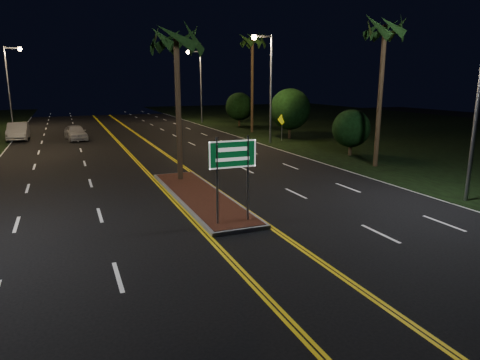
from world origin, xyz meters
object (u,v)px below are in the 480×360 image
streetlight_right_mid (267,76)px  shrub_near (351,129)px  palm_right_far (252,42)px  warning_sign (282,123)px  palm_right_near (385,30)px  shrub_far (239,106)px  palm_median (176,40)px  streetlight_right_far (198,78)px  car_far (18,130)px  streetlight_left_far (11,77)px  highway_sign (233,162)px  median_island (200,196)px  streetlight_right_near (475,71)px  car_near (75,131)px  shrub_mid (290,109)px

streetlight_right_mid → shrub_near: size_ratio=2.73×
palm_right_far → warning_sign: 10.37m
palm_right_near → shrub_far: bearing=87.1°
palm_median → shrub_far: 29.41m
streetlight_right_far → palm_median: bearing=-108.6°
car_far → shrub_near: bearing=-38.9°
streetlight_right_far → palm_median: size_ratio=1.08×
streetlight_left_far → palm_median: size_ratio=1.08×
streetlight_left_far → shrub_far: size_ratio=2.27×
streetlight_right_far → highway_sign: bearing=-105.1°
median_island → warning_sign: size_ratio=4.21×
palm_median → palm_right_near: palm_right_near is taller
streetlight_right_near → car_near: size_ratio=1.84×
shrub_far → streetlight_left_far: bearing=161.9°
streetlight_right_near → car_near: (-15.25, 28.39, -4.84)m
streetlight_left_far → warning_sign: size_ratio=3.70×
streetlight_right_mid → shrub_far: 14.74m
shrub_near → shrub_far: shrub_far is taller
shrub_mid → car_far: shrub_mid is taller
streetlight_left_far → shrub_near: bearing=-51.2°
car_near → palm_median: bearing=-84.3°
car_far → palm_median: bearing=-66.7°
palm_right_far → shrub_near: 17.56m
car_far → streetlight_left_far: bearing=95.6°
streetlight_right_near → shrub_mid: bearing=81.2°
streetlight_left_far → car_far: 12.39m
streetlight_right_far → shrub_mid: 18.55m
shrub_near → car_far: (-23.00, 18.61, -1.04)m
median_island → streetlight_right_far: size_ratio=1.14×
shrub_far → car_near: shrub_far is taller
streetlight_right_mid → shrub_near: bearing=-70.2°
highway_sign → shrub_far: size_ratio=0.81×
streetlight_right_far → car_far: (-20.11, -9.39, -4.75)m
palm_right_far → warning_sign: bearing=-91.5°
streetlight_left_far → palm_right_far: palm_right_far is taller
palm_median → median_island: bearing=-90.0°
streetlight_left_far → warning_sign: streetlight_left_far is taller
warning_sign → shrub_mid: bearing=24.3°
shrub_mid → palm_median: bearing=-136.0°
shrub_near → highway_sign: bearing=-140.3°
streetlight_right_mid → palm_right_near: size_ratio=0.97×
median_island → car_far: 27.33m
streetlight_left_far → shrub_far: (24.41, -8.00, -3.32)m
streetlight_left_far → palm_right_near: size_ratio=0.97×
streetlight_right_near → highway_sign: bearing=175.7°
streetlight_right_near → streetlight_left_far: bearing=116.8°
streetlight_right_far → shrub_mid: bearing=-79.3°
streetlight_right_mid → shrub_mid: size_ratio=1.95×
median_island → highway_sign: bearing=-90.0°
streetlight_left_far → car_far: (1.11, -11.39, -4.75)m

